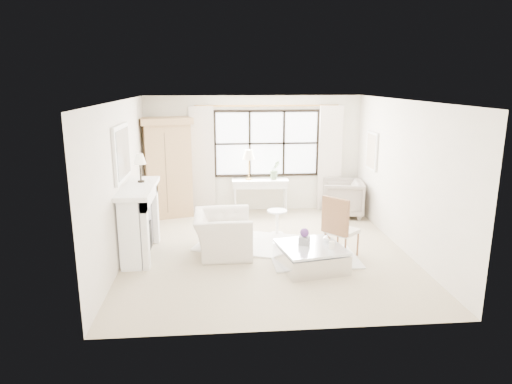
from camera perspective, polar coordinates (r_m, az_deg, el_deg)
floor at (r=8.42m, az=1.28°, el=-7.33°), size 5.50×5.50×0.00m
ceiling at (r=7.86m, az=1.38°, el=11.36°), size 5.50×5.50×0.00m
wall_back at (r=10.72m, az=-0.27°, el=4.76°), size 5.00×0.00×5.00m
wall_front at (r=5.40m, az=4.50°, el=-4.42°), size 5.00×0.00×5.00m
wall_left at (r=8.15m, az=-16.43°, el=1.31°), size 0.00×5.50×5.50m
wall_right at (r=8.66m, az=18.01°, el=1.91°), size 0.00×5.50×5.50m
window_pane at (r=10.69m, az=1.35°, el=6.09°), size 2.40×0.02×1.50m
window_frame at (r=10.68m, az=1.36°, el=6.08°), size 2.50×0.04×1.50m
curtain_rod at (r=10.55m, az=1.41°, el=10.73°), size 3.30×0.04×0.04m
curtain_left at (r=10.61m, az=-6.71°, el=3.95°), size 0.55×0.10×2.47m
curtain_right at (r=10.94m, az=9.24°, el=4.15°), size 0.55×0.10×2.47m
fireplace at (r=8.28m, az=-14.57°, el=-3.40°), size 0.58×1.66×1.26m
mirror_frame at (r=8.06m, az=-16.46°, el=4.72°), size 0.05×1.15×0.95m
mirror_glass at (r=8.05m, az=-16.25°, el=4.72°), size 0.02×1.00×0.80m
art_frame at (r=10.18m, az=14.28°, el=4.99°), size 0.04×0.62×0.82m
art_canvas at (r=10.17m, az=14.17°, el=4.99°), size 0.01×0.52×0.72m
mantel_lamp at (r=8.34m, az=-14.33°, el=3.85°), size 0.22×0.22×0.51m
armoire at (r=10.46m, az=-11.04°, el=3.10°), size 1.27×0.98×2.24m
console_table at (r=10.66m, az=0.51°, el=-0.50°), size 1.31×0.49×0.80m
console_lamp at (r=10.46m, az=-0.93°, el=4.57°), size 0.28×0.28×0.69m
orchid_plant at (r=10.54m, az=2.37°, el=2.79°), size 0.29×0.26×0.45m
side_table at (r=9.18m, az=2.66°, el=-3.35°), size 0.40×0.40×0.51m
rug_left at (r=8.76m, az=-0.87°, el=-6.35°), size 2.20×1.87×0.03m
rug_right at (r=8.12m, az=7.25°, el=-8.14°), size 1.52×1.16×0.03m
club_armchair at (r=8.19m, az=-4.17°, el=-5.20°), size 1.00×1.15×0.74m
wingback_chair at (r=10.62m, az=10.74°, el=-0.73°), size 1.07×1.05×0.83m
french_chair at (r=8.21m, az=10.55°, el=-5.82°), size 0.68×0.68×1.08m
coffee_table at (r=7.69m, az=6.84°, el=-8.08°), size 1.17×1.17×0.38m
planter_box at (r=7.65m, az=6.05°, el=-6.05°), size 0.22×0.22×0.13m
planter_flowers at (r=7.61m, az=6.08°, el=-5.06°), size 0.15×0.15×0.15m
pillar_candle at (r=7.52m, az=9.44°, el=-6.56°), size 0.10×0.10×0.12m
coffee_vase at (r=7.83m, az=8.84°, el=-5.67°), size 0.16×0.16×0.13m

